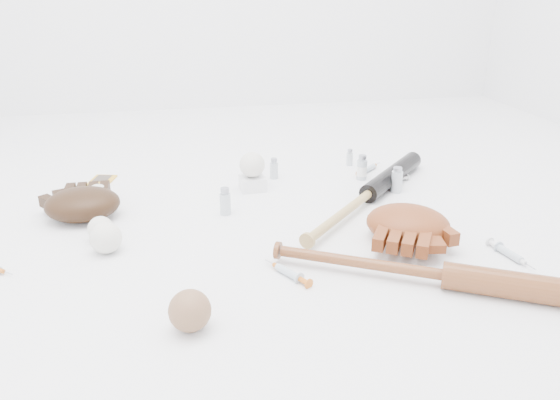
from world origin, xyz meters
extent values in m
plane|color=white|center=(0.00, 0.00, 0.00)|extent=(3.00, 3.00, 0.00)
cube|color=gold|center=(-0.51, 0.45, 0.00)|extent=(0.09, 0.11, 0.01)
cube|color=white|center=(-0.02, 0.28, 0.02)|extent=(0.08, 0.08, 0.04)
sphere|color=silver|center=(-0.02, 0.28, 0.08)|extent=(0.08, 0.08, 0.08)
sphere|color=silver|center=(-0.46, -0.01, 0.03)|extent=(0.07, 0.07, 0.07)
sphere|color=silver|center=(-0.49, 0.24, 0.03)|extent=(0.07, 0.07, 0.07)
sphere|color=silver|center=(-0.44, -0.08, 0.04)|extent=(0.08, 0.08, 0.08)
sphere|color=brown|center=(-0.25, -0.44, 0.04)|extent=(0.08, 0.08, 0.08)
cylinder|color=#ADB7BE|center=(0.36, 0.45, 0.03)|extent=(0.02, 0.02, 0.06)
cylinder|color=#ADB7BE|center=(0.06, 0.37, 0.04)|extent=(0.03, 0.03, 0.07)
cylinder|color=#ADB7BE|center=(0.35, 0.30, 0.04)|extent=(0.03, 0.03, 0.08)
cylinder|color=#ADB7BE|center=(0.42, 0.17, 0.04)|extent=(0.04, 0.04, 0.08)
cylinder|color=#ADB7BE|center=(-0.13, 0.10, 0.04)|extent=(0.03, 0.03, 0.08)
camera|label=1|loc=(-0.25, -1.35, 0.63)|focal=35.00mm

